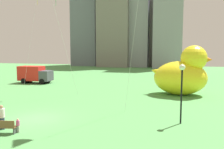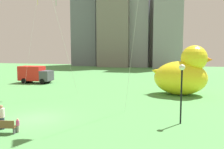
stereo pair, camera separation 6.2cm
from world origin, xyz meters
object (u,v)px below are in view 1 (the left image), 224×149
(lamppost, at_px, (182,80))
(person_child, at_px, (18,125))
(person_adult, at_px, (2,116))
(giant_inflatable_duck, at_px, (182,74))
(park_bench, at_px, (4,127))
(box_truck, at_px, (35,75))

(lamppost, bearing_deg, person_child, -155.15)
(person_adult, distance_m, giant_inflatable_duck, 20.34)
(person_child, bearing_deg, lamppost, 24.85)
(park_bench, distance_m, person_child, 0.83)
(person_adult, xyz_separation_m, giant_inflatable_duck, (12.16, 16.22, 1.64))
(park_bench, height_order, box_truck, box_truck)
(park_bench, distance_m, person_adult, 1.11)
(box_truck, bearing_deg, park_bench, -59.77)
(park_bench, distance_m, lamppost, 12.50)
(giant_inflatable_duck, distance_m, lamppost, 11.69)
(lamppost, bearing_deg, giant_inflatable_duck, 88.08)
(park_bench, height_order, person_adult, person_adult)
(person_adult, distance_m, lamppost, 12.83)
(person_adult, xyz_separation_m, person_child, (1.45, -0.22, -0.41))
(lamppost, bearing_deg, park_bench, -154.57)
(park_bench, height_order, giant_inflatable_duck, giant_inflatable_duck)
(park_bench, bearing_deg, box_truck, 120.23)
(giant_inflatable_duck, height_order, lamppost, giant_inflatable_duck)
(person_child, xyz_separation_m, lamppost, (10.32, 4.78, 2.73))
(giant_inflatable_duck, bearing_deg, lamppost, -91.92)
(person_child, bearing_deg, park_bench, -146.52)
(park_bench, relative_size, giant_inflatable_duck, 0.21)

